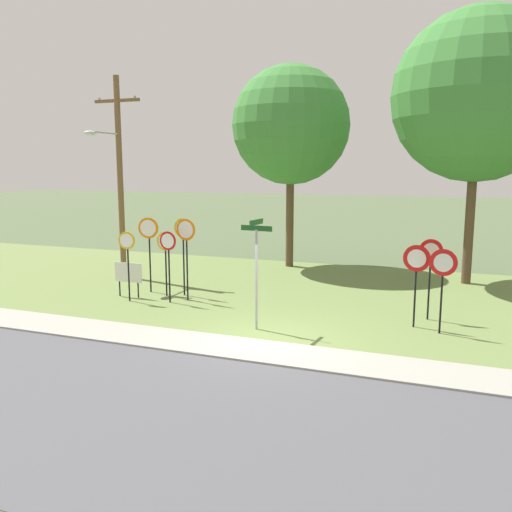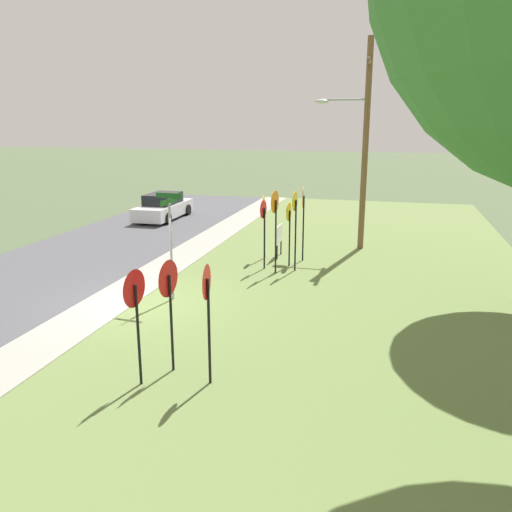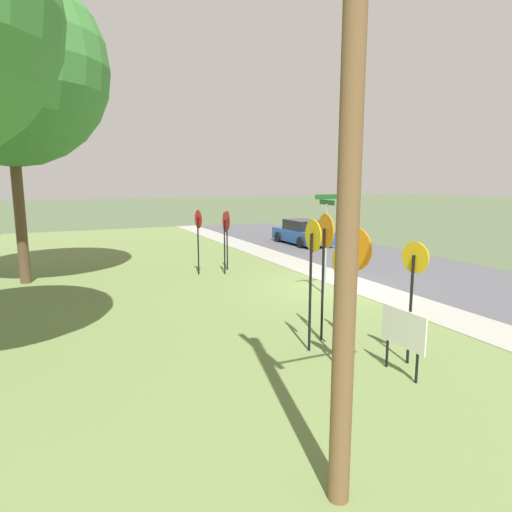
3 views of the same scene
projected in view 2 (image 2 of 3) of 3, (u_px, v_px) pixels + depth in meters
The scene contains 16 objects.
ground_plane at pixel (137, 304), 15.15m from camera, with size 160.00×160.00×0.00m, color #4C5B3D.
sidewalk_strip at pixel (113, 301), 15.34m from camera, with size 44.00×1.60×0.06m, color #99968C.
grass_median at pixel (344, 323), 13.67m from camera, with size 44.00×12.00×0.04m, color olive.
stop_sign_near_left at pixel (303, 207), 19.22m from camera, with size 0.77×0.16×2.79m.
stop_sign_near_right at pixel (289, 221), 18.57m from camera, with size 0.66×0.11×2.33m.
stop_sign_far_left at pixel (264, 220), 18.19m from camera, with size 0.64×0.11×2.47m.
stop_sign_far_center at pixel (264, 214), 19.60m from camera, with size 0.61×0.12×2.44m.
stop_sign_far_right at pixel (275, 213), 17.59m from camera, with size 0.76×0.12×2.87m.
stop_sign_center_tall at pixel (295, 214), 17.89m from camera, with size 0.68×0.11×2.81m.
yield_sign_near_left at pixel (168, 289), 10.60m from camera, with size 0.78×0.12×2.42m.
yield_sign_near_right at pixel (207, 296), 10.05m from camera, with size 0.70×0.12×2.48m.
yield_sign_far_left at pixel (135, 300), 10.02m from camera, with size 0.75×0.12×2.39m.
street_name_post at pixel (171, 238), 14.97m from camera, with size 0.96×0.81×3.16m.
utility_pole at pixel (362, 138), 20.54m from camera, with size 2.10×2.18×8.26m.
notice_board at pixel (279, 236), 20.03m from camera, with size 1.10×0.06×1.25m.
parked_hatchback_near at pixel (163, 207), 28.14m from camera, with size 4.53×1.93×1.39m.
Camera 2 is at (12.96, 6.99, 5.17)m, focal length 36.45 mm.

